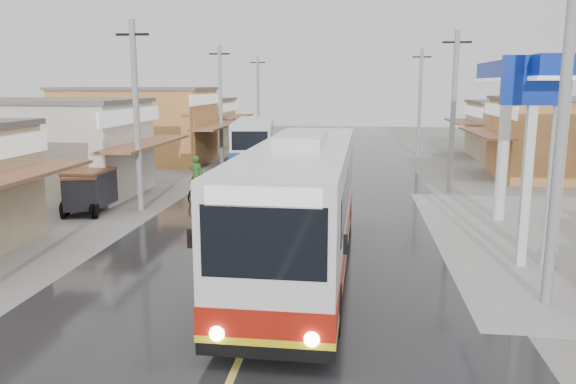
# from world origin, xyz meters

# --- Properties ---
(ground) EXTENTS (120.00, 120.00, 0.00)m
(ground) POSITION_xyz_m (0.00, 0.00, 0.00)
(ground) COLOR slate
(ground) RESTS_ON ground
(road) EXTENTS (12.00, 90.00, 0.02)m
(road) POSITION_xyz_m (0.00, 15.00, 0.01)
(road) COLOR black
(road) RESTS_ON ground
(centre_line) EXTENTS (0.15, 90.00, 0.01)m
(centre_line) POSITION_xyz_m (0.00, 15.00, 0.02)
(centre_line) COLOR #D8CC4C
(centre_line) RESTS_ON road
(shopfronts_left) EXTENTS (11.00, 44.00, 5.20)m
(shopfronts_left) POSITION_xyz_m (-13.00, 18.00, 0.00)
(shopfronts_left) COLOR #C5B487
(shopfronts_left) RESTS_ON ground
(utility_poles_left) EXTENTS (1.60, 50.00, 8.00)m
(utility_poles_left) POSITION_xyz_m (-7.00, 16.00, 0.00)
(utility_poles_left) COLOR gray
(utility_poles_left) RESTS_ON ground
(utility_poles_right) EXTENTS (1.60, 36.00, 8.00)m
(utility_poles_right) POSITION_xyz_m (7.00, 15.00, 0.00)
(utility_poles_right) COLOR gray
(utility_poles_right) RESTS_ON ground
(coach_bus) EXTENTS (3.03, 12.81, 3.98)m
(coach_bus) POSITION_xyz_m (0.69, 2.05, 1.92)
(coach_bus) COLOR silver
(coach_bus) RESTS_ON road
(second_bus) EXTENTS (3.55, 9.36, 3.03)m
(second_bus) POSITION_xyz_m (-4.50, 22.91, 1.63)
(second_bus) COLOR silver
(second_bus) RESTS_ON road
(cyclist) EXTENTS (1.05, 2.12, 2.19)m
(cyclist) POSITION_xyz_m (-5.04, 11.10, 0.72)
(cyclist) COLOR black
(cyclist) RESTS_ON ground
(tricycle_near) EXTENTS (1.68, 2.47, 1.84)m
(tricycle_near) POSITION_xyz_m (-8.96, 8.33, 1.05)
(tricycle_near) COLOR #26262D
(tricycle_near) RESTS_ON ground
(tricycle_far) EXTENTS (2.06, 2.39, 1.71)m
(tricycle_far) POSITION_xyz_m (-9.12, 8.02, 0.98)
(tricycle_far) COLOR #26262D
(tricycle_far) RESTS_ON ground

